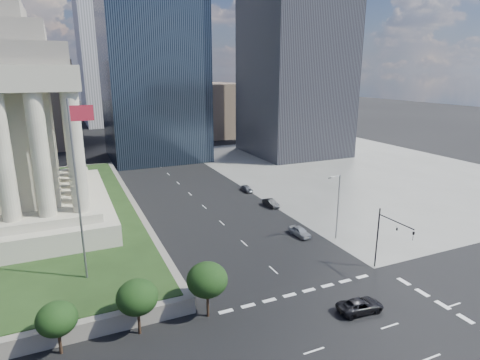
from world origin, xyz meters
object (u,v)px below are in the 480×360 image
street_lamp_north (337,203)px  pickup_truck (360,306)px  parked_sedan_mid (271,203)px  parked_sedan_near (300,232)px  traffic_signal_ne (389,234)px  flagpole (78,182)px  parked_sedan_far (247,188)px

street_lamp_north → pickup_truck: 19.84m
street_lamp_north → parked_sedan_mid: street_lamp_north is taller
street_lamp_north → parked_sedan_near: size_ratio=2.36×
traffic_signal_ne → parked_sedan_near: traffic_signal_ne is taller
flagpole → parked_sedan_far: bearing=40.8°
parked_sedan_far → flagpole: bearing=-140.0°
flagpole → traffic_signal_ne: flagpole is taller
street_lamp_north → parked_sedan_mid: size_ratio=2.44×
flagpole → parked_sedan_near: 33.47m
traffic_signal_ne → flagpole: bearing=163.3°
pickup_truck → parked_sedan_near: parked_sedan_near is taller
parked_sedan_mid → parked_sedan_far: size_ratio=1.09×
parked_sedan_mid → traffic_signal_ne: bearing=-91.7°
parked_sedan_far → pickup_truck: bearing=-100.4°
parked_sedan_mid → parked_sedan_far: bearing=86.3°
traffic_signal_ne → parked_sedan_mid: (-1.00, 28.40, -4.57)m
traffic_signal_ne → pickup_truck: size_ratio=1.59×
traffic_signal_ne → parked_sedan_near: size_ratio=1.89×
parked_sedan_near → pickup_truck: bearing=-108.2°
pickup_truck → parked_sedan_mid: size_ratio=1.22×
traffic_signal_ne → parked_sedan_near: 15.42m
parked_sedan_far → parked_sedan_near: bearing=-96.5°
traffic_signal_ne → parked_sedan_far: size_ratio=2.12×
pickup_truck → parked_sedan_near: bearing=-9.8°
traffic_signal_ne → parked_sedan_far: bearing=91.5°
traffic_signal_ne → street_lamp_north: 11.34m
flagpole → traffic_signal_ne: bearing=-16.7°
flagpole → street_lamp_north: (35.16, 1.00, -7.45)m
pickup_truck → parked_sedan_far: bearing=-5.1°
parked_sedan_mid → pickup_truck: bearing=-106.3°
flagpole → street_lamp_north: bearing=1.6°
pickup_truck → parked_sedan_near: size_ratio=1.19×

